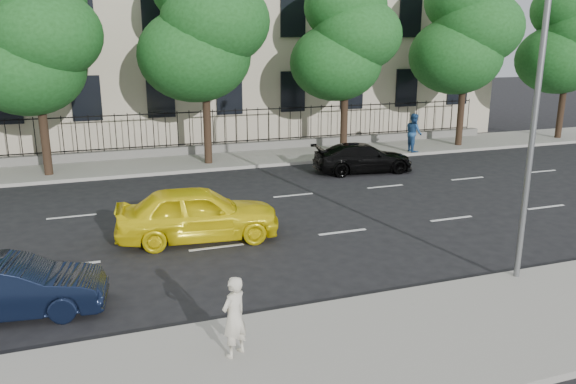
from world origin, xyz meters
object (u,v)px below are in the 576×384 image
Objects in this scene: black_sedan at (363,158)px; street_light at (523,69)px; yellow_taxi at (198,213)px; woman_near at (234,317)px; navy_sedan at (10,288)px.

street_light is at bearing 176.87° from black_sedan.
woman_near reaches higher than yellow_taxi.
black_sedan is (13.38, 9.70, 0.01)m from navy_sedan.
woman_near is at bearing 150.57° from black_sedan.
navy_sedan is (-11.57, 1.71, -4.50)m from street_light.
yellow_taxi is 1.06× the size of black_sedan.
navy_sedan is at bearing -72.36° from woman_near.
street_light is 8.74m from woman_near.
navy_sedan is 0.87× the size of black_sedan.
yellow_taxi is 10.68m from black_sedan.
street_light is at bearing -91.30° from navy_sedan.
street_light is at bearing -120.69° from yellow_taxi.
street_light is 5.15× the size of woman_near.
yellow_taxi is 5.85m from navy_sedan.
navy_sedan is 16.53m from black_sedan.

